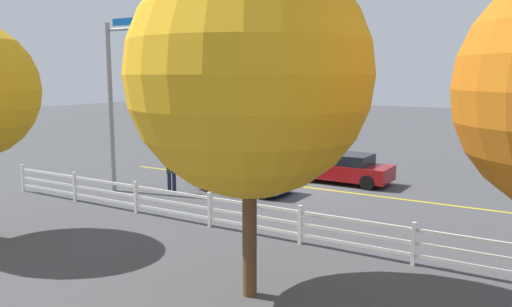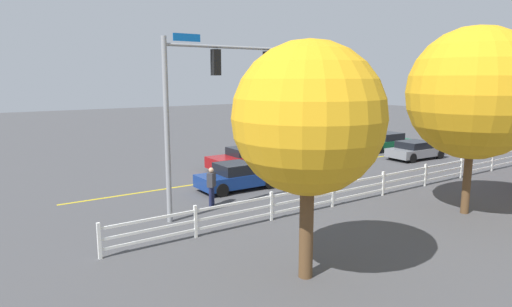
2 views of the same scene
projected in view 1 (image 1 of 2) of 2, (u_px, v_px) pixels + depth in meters
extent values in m
plane|color=#444447|center=(309.00, 188.00, 22.25)|extent=(120.00, 120.00, 0.00)
cube|color=gold|center=(401.00, 199.00, 20.19)|extent=(28.00, 0.16, 0.01)
cylinder|color=gray|center=(111.00, 109.00, 21.13)|extent=(0.20, 0.20, 6.96)
cylinder|color=gray|center=(164.00, 27.00, 19.09)|extent=(6.04, 0.12, 0.12)
cube|color=#0C59B2|center=(123.00, 22.00, 20.12)|extent=(1.10, 0.03, 0.28)
cube|color=black|center=(147.00, 44.00, 19.64)|extent=(0.32, 0.28, 1.00)
sphere|color=red|center=(149.00, 35.00, 19.72)|extent=(0.17, 0.17, 0.17)
sphere|color=orange|center=(149.00, 44.00, 19.77)|extent=(0.17, 0.17, 0.17)
sphere|color=#148C19|center=(150.00, 52.00, 19.82)|extent=(0.17, 0.17, 0.17)
cube|color=black|center=(198.00, 41.00, 18.37)|extent=(0.32, 0.28, 1.00)
sphere|color=red|center=(200.00, 33.00, 18.44)|extent=(0.17, 0.17, 0.17)
sphere|color=orange|center=(200.00, 42.00, 18.49)|extent=(0.17, 0.17, 0.17)
sphere|color=#148C19|center=(201.00, 51.00, 18.54)|extent=(0.17, 0.17, 0.17)
cube|color=navy|center=(245.00, 179.00, 21.46)|extent=(4.06, 1.83, 0.60)
cube|color=black|center=(241.00, 166.00, 21.48)|extent=(1.64, 1.63, 0.51)
cylinder|color=black|center=(284.00, 184.00, 21.47)|extent=(0.64, 0.23, 0.64)
cylinder|color=black|center=(263.00, 192.00, 20.07)|extent=(0.64, 0.23, 0.64)
cylinder|color=black|center=(230.00, 177.00, 22.91)|extent=(0.64, 0.23, 0.64)
cylinder|color=black|center=(207.00, 184.00, 21.51)|extent=(0.64, 0.23, 0.64)
cube|color=maroon|center=(342.00, 171.00, 23.22)|extent=(4.40, 1.86, 0.66)
cube|color=black|center=(347.00, 159.00, 23.02)|extent=(2.12, 1.66, 0.47)
cylinder|color=black|center=(305.00, 175.00, 23.32)|extent=(0.64, 0.23, 0.64)
cylinder|color=black|center=(320.00, 170.00, 24.75)|extent=(0.64, 0.23, 0.64)
cylinder|color=black|center=(367.00, 183.00, 21.76)|extent=(0.64, 0.23, 0.64)
cylinder|color=black|center=(380.00, 176.00, 23.19)|extent=(0.64, 0.23, 0.64)
cylinder|color=#191E3F|center=(174.00, 183.00, 21.21)|extent=(0.16, 0.16, 0.85)
cylinder|color=#191E3F|center=(169.00, 183.00, 21.19)|extent=(0.16, 0.16, 0.85)
cube|color=#333338|center=(171.00, 166.00, 21.09)|extent=(0.48, 0.45, 0.62)
sphere|color=tan|center=(171.00, 156.00, 21.03)|extent=(0.22, 0.22, 0.22)
cube|color=white|center=(413.00, 244.00, 13.10)|extent=(0.10, 0.10, 1.15)
cube|color=white|center=(300.00, 225.00, 14.77)|extent=(0.10, 0.10, 1.15)
cube|color=white|center=(210.00, 209.00, 16.44)|extent=(0.10, 0.10, 1.15)
cube|color=white|center=(136.00, 197.00, 18.12)|extent=(0.10, 0.10, 1.15)
cube|color=white|center=(75.00, 187.00, 19.79)|extent=(0.10, 0.10, 1.15)
cube|color=white|center=(23.00, 178.00, 21.46)|extent=(0.10, 0.10, 1.15)
cube|color=white|center=(300.00, 212.00, 14.71)|extent=(26.00, 0.06, 0.09)
cube|color=white|center=(300.00, 224.00, 14.77)|extent=(26.00, 0.06, 0.09)
cube|color=white|center=(300.00, 235.00, 14.82)|extent=(26.00, 0.06, 0.09)
cylinder|color=brown|center=(250.00, 232.00, 11.20)|extent=(0.32, 0.32, 2.93)
sphere|color=gold|center=(249.00, 75.00, 10.68)|extent=(5.19, 5.19, 5.19)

